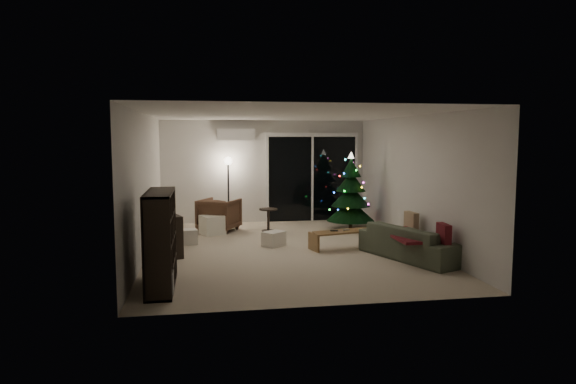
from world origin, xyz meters
The scene contains 18 objects.
room centered at (0.46, 1.49, 1.02)m, with size 6.50×7.51×2.60m.
bookshelf centered at (-2.25, -2.12, 0.68)m, with size 0.34×1.35×1.35m, color black, non-canonical shape.
media_cabinet centered at (-2.25, 0.04, 0.37)m, with size 0.44×1.18×0.74m, color black.
stereo centered at (-2.25, 0.04, 0.82)m, with size 0.37×0.44×0.16m, color black.
armchair centered at (-1.15, 2.16, 0.37)m, with size 0.78×0.80×0.73m, color #433521.
ottoman centered at (-1.31, 1.78, 0.20)m, with size 0.45×0.45×0.41m, color #EFEAC9.
cardboard_box_a centered at (-1.84, 0.82, 0.14)m, with size 0.40×0.31×0.29m, color white.
cardboard_box_b centered at (-0.17, 0.37, 0.14)m, with size 0.40×0.30×0.28m, color white.
side_table centered at (-0.07, 1.95, 0.25)m, with size 0.41×0.41×0.51m, color black.
floor_lamp centered at (-0.90, 2.91, 0.78)m, with size 0.25×0.25×1.55m, color black.
sofa centered at (2.05, -1.05, 0.29)m, with size 1.97×0.77×0.58m, color #394030.
sofa_throw centered at (1.95, -1.05, 0.42)m, with size 0.62×1.42×0.05m, color #591519.
cushion_a centered at (2.30, -0.40, 0.52)m, with size 0.11×0.38×0.38m, color tan.
cushion_b centered at (2.30, -1.70, 0.52)m, with size 0.11×0.38×0.38m, color #591519.
coffee_table centered at (1.04, -0.17, 0.18)m, with size 1.13×0.39×0.36m, color olive, non-canonical shape.
remote_a centered at (0.89, -0.17, 0.37)m, with size 0.14×0.04×0.02m, color black.
remote_b centered at (1.14, -0.12, 0.37)m, with size 0.13×0.04×0.02m, color slate.
christmas_tree centered at (1.80, 1.88, 0.88)m, with size 1.09×1.09×1.76m, color black.
Camera 1 is at (-1.49, -9.27, 2.09)m, focal length 32.00 mm.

